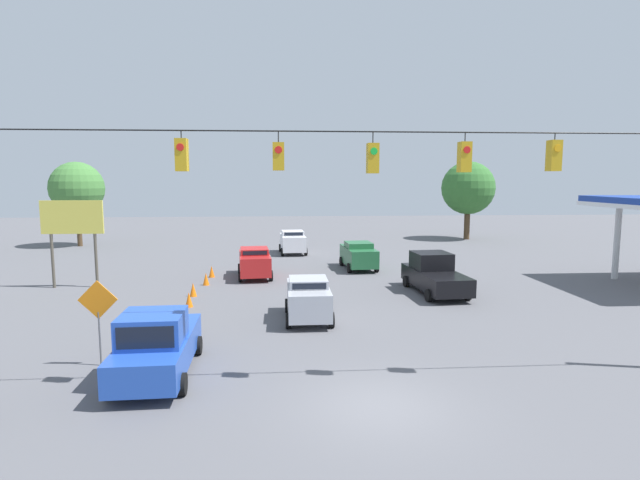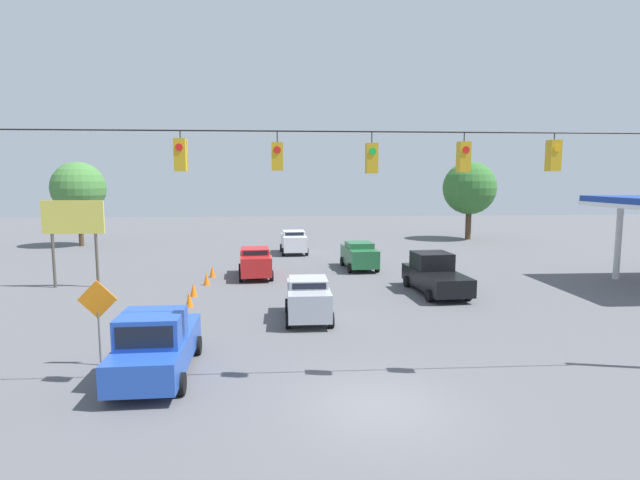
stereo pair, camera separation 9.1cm
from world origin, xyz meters
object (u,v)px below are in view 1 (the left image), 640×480
traffic_cone_farthest (212,272)px  roadside_billboard (72,225)px  sedan_silver_withflow_mid (308,298)px  pickup_truck_black_oncoming_far (434,275)px  pickup_truck_blue_parked_shoulder (157,345)px  tree_horizon_right (77,188)px  sedan_green_oncoming_deep (358,255)px  sedan_white_withflow_deep (293,242)px  sedan_red_withflow_far (255,262)px  traffic_cone_nearest (163,334)px  traffic_cone_third (189,300)px  traffic_cone_fifth (206,279)px  tree_horizon_left (468,188)px  traffic_cone_fourth (193,290)px  traffic_cone_second (179,314)px  work_zone_sign (98,306)px  overhead_signal_span (373,206)px

traffic_cone_farthest → roadside_billboard: size_ratio=0.15×
sedan_silver_withflow_mid → pickup_truck_black_oncoming_far: (-7.02, -4.75, 0.02)m
pickup_truck_blue_parked_shoulder → tree_horizon_right: 35.00m
sedan_green_oncoming_deep → tree_horizon_right: bearing=-29.4°
sedan_green_oncoming_deep → sedan_white_withflow_deep: size_ratio=1.09×
pickup_truck_blue_parked_shoulder → sedan_red_withflow_far: 15.84m
sedan_white_withflow_deep → traffic_cone_nearest: (5.19, 22.40, -0.62)m
sedan_white_withflow_deep → tree_horizon_right: tree_horizon_right is taller
pickup_truck_blue_parked_shoulder → sedan_white_withflow_deep: size_ratio=1.29×
sedan_silver_withflow_mid → traffic_cone_third: sedan_silver_withflow_mid is taller
traffic_cone_third → traffic_cone_fifth: bearing=-90.4°
sedan_silver_withflow_mid → sedan_green_oncoming_deep: bearing=-108.2°
sedan_white_withflow_deep → tree_horizon_left: (-17.89, -8.66, 4.21)m
traffic_cone_nearest → traffic_cone_fourth: same height
traffic_cone_second → traffic_cone_third: bearing=-88.4°
traffic_cone_fifth → work_zone_sign: size_ratio=0.25×
sedan_silver_withflow_mid → traffic_cone_farthest: size_ratio=5.33×
sedan_silver_withflow_mid → sedan_white_withflow_deep: sedan_white_withflow_deep is taller
traffic_cone_second → traffic_cone_third: 2.63m
traffic_cone_third → roadside_billboard: 9.30m
traffic_cone_nearest → traffic_cone_farthest: 12.68m
sedan_red_withflow_far → traffic_cone_nearest: sedan_red_withflow_far is taller
overhead_signal_span → pickup_truck_black_oncoming_far: size_ratio=4.31×
traffic_cone_nearest → tree_horizon_right: 32.05m
traffic_cone_farthest → sedan_white_withflow_deep: bearing=-118.2°
traffic_cone_second → tree_horizon_left: 36.84m
traffic_cone_fifth → tree_horizon_right: size_ratio=0.09×
sedan_silver_withflow_mid → sedan_green_oncoming_deep: 12.81m
overhead_signal_span → roadside_billboard: size_ratio=4.89×
pickup_truck_blue_parked_shoulder → traffic_cone_farthest: pickup_truck_blue_parked_shoulder is taller
sedan_white_withflow_deep → traffic_cone_second: sedan_white_withflow_deep is taller
traffic_cone_fourth → roadside_billboard: size_ratio=0.15×
pickup_truck_black_oncoming_far → traffic_cone_fifth: 12.90m
overhead_signal_span → traffic_cone_fifth: (7.11, -14.49, -4.95)m
traffic_cone_nearest → traffic_cone_farthest: bearing=-89.9°
traffic_cone_third → traffic_cone_fifth: same height
tree_horizon_right → traffic_cone_third: bearing=121.6°
roadside_billboard → tree_horizon_right: size_ratio=0.64×
traffic_cone_third → pickup_truck_black_oncoming_far: bearing=-170.1°
sedan_green_oncoming_deep → sedan_white_withflow_deep: bearing=-59.6°
pickup_truck_black_oncoming_far → traffic_cone_third: bearing=9.9°
traffic_cone_farthest → tree_horizon_right: size_ratio=0.09×
roadside_billboard → work_zone_sign: bearing=115.0°
sedan_green_oncoming_deep → pickup_truck_blue_parked_shoulder: bearing=63.6°
work_zone_sign → tree_horizon_right: (12.67, -30.43, 3.27)m
pickup_truck_black_oncoming_far → work_zone_sign: work_zone_sign is taller
pickup_truck_blue_parked_shoulder → traffic_cone_second: (0.56, -5.86, -0.61)m
sedan_green_oncoming_deep → traffic_cone_nearest: sedan_green_oncoming_deep is taller
tree_horizon_right → traffic_cone_fifth: bearing=128.2°
sedan_green_oncoming_deep → traffic_cone_fifth: (9.56, 4.65, -0.60)m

